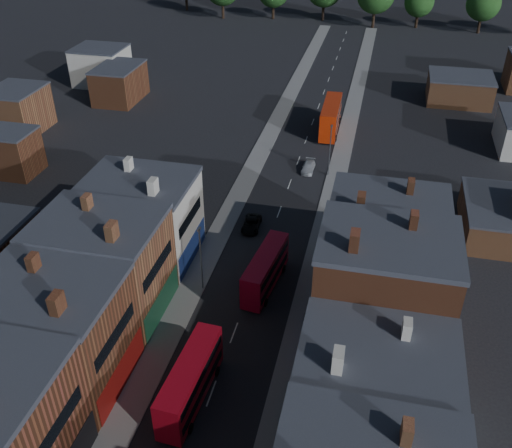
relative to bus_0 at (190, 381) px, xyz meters
The scene contains 10 objects.
pavement_west 35.41m from the bus_0, 98.13° to the left, with size 3.00×200.00×0.12m, color gray.
pavement_east 35.96m from the bus_0, 77.12° to the left, with size 3.00×200.00×0.12m, color gray.
lamp_post_2 15.60m from the bus_0, 103.87° to the left, with size 0.25×0.70×8.12m.
lamp_post_3 45.54m from the bus_0, 81.53° to the left, with size 0.25×0.70×8.12m.
bus_0 is the anchor object (origin of this frame).
bus_1 17.32m from the bus_0, 80.02° to the left, with size 3.46×10.14×4.29m.
bus_2 61.58m from the bus_0, 85.34° to the left, with size 3.23×12.03×5.17m.
car_2 28.33m from the bus_0, 92.58° to the left, with size 2.16×4.67×1.30m, color black.
car_3 46.00m from the bus_0, 85.57° to the left, with size 1.79×4.39×1.28m, color silver.
ped_3 14.24m from the bus_0, 53.43° to the left, with size 1.09×0.50×1.87m, color #625E54.
Camera 1 is at (11.77, -17.01, 40.83)m, focal length 40.00 mm.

